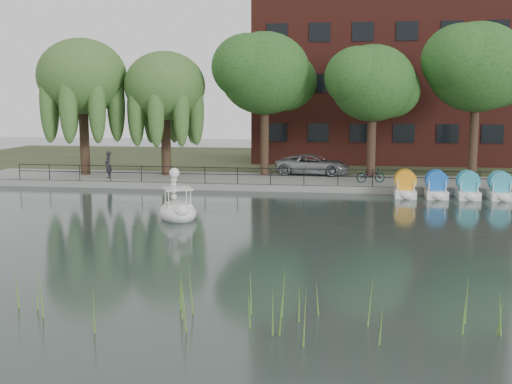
% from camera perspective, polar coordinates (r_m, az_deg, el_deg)
% --- Properties ---
extents(ground_plane, '(120.00, 120.00, 0.00)m').
position_cam_1_polar(ground_plane, '(25.43, -2.45, -4.18)').
color(ground_plane, '#36423E').
extents(promenade, '(40.00, 6.00, 0.40)m').
position_cam_1_polar(promenade, '(40.99, 1.77, 0.93)').
color(promenade, gray).
rests_on(promenade, ground_plane).
extents(kerb, '(40.00, 0.25, 0.40)m').
position_cam_1_polar(kerb, '(38.09, 1.26, 0.35)').
color(kerb, gray).
rests_on(kerb, ground_plane).
extents(land_strip, '(60.00, 22.00, 0.36)m').
position_cam_1_polar(land_strip, '(54.83, 3.48, 2.79)').
color(land_strip, '#47512D').
rests_on(land_strip, ground_plane).
extents(railing, '(32.00, 0.05, 1.00)m').
position_cam_1_polar(railing, '(38.17, 1.30, 1.80)').
color(railing, black).
rests_on(railing, promenade).
extents(apartment_building, '(20.00, 10.07, 18.00)m').
position_cam_1_polar(apartment_building, '(54.52, 11.09, 12.28)').
color(apartment_building, '#4C1E16').
rests_on(apartment_building, land_strip).
extents(willow_left, '(5.88, 5.88, 9.01)m').
position_cam_1_polar(willow_left, '(44.56, -15.21, 9.84)').
color(willow_left, '#473323').
rests_on(willow_left, promenade).
extents(willow_mid, '(5.32, 5.32, 8.15)m').
position_cam_1_polar(willow_mid, '(43.14, -8.11, 9.27)').
color(willow_mid, '#473323').
rests_on(willow_mid, promenade).
extents(broadleaf_center, '(6.00, 6.00, 9.25)m').
position_cam_1_polar(broadleaf_center, '(42.78, 0.78, 10.45)').
color(broadleaf_center, '#473323').
rests_on(broadleaf_center, promenade).
extents(broadleaf_right, '(5.40, 5.40, 8.32)m').
position_cam_1_polar(broadleaf_right, '(41.89, 10.35, 9.44)').
color(broadleaf_right, '#473323').
rests_on(broadleaf_right, promenade).
extents(broadleaf_far, '(6.30, 6.30, 9.71)m').
position_cam_1_polar(broadleaf_far, '(43.61, 19.05, 10.41)').
color(broadleaf_far, '#473323').
rests_on(broadleaf_far, promenade).
extents(minivan, '(3.01, 5.83, 1.57)m').
position_cam_1_polar(minivan, '(43.07, 5.07, 2.58)').
color(minivan, gray).
rests_on(minivan, promenade).
extents(bicycle, '(0.92, 1.80, 1.00)m').
position_cam_1_polar(bicycle, '(39.65, 10.15, 1.56)').
color(bicycle, gray).
rests_on(bicycle, promenade).
extents(pedestrian, '(0.61, 0.79, 1.98)m').
position_cam_1_polar(pedestrian, '(42.21, -13.01, 2.56)').
color(pedestrian, black).
rests_on(pedestrian, promenade).
extents(swan_boat, '(2.63, 3.13, 2.27)m').
position_cam_1_polar(swan_boat, '(29.74, -6.98, -1.42)').
color(swan_boat, white).
rests_on(swan_boat, ground_plane).
extents(pedal_boat_row, '(9.65, 1.70, 1.40)m').
position_cam_1_polar(pedal_boat_row, '(37.46, 19.60, 0.36)').
color(pedal_boat_row, white).
rests_on(pedal_boat_row, ground_plane).
extents(reed_bank, '(24.00, 2.40, 1.20)m').
position_cam_1_polar(reed_bank, '(15.90, -1.83, -9.71)').
color(reed_bank, '#669938').
rests_on(reed_bank, ground_plane).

